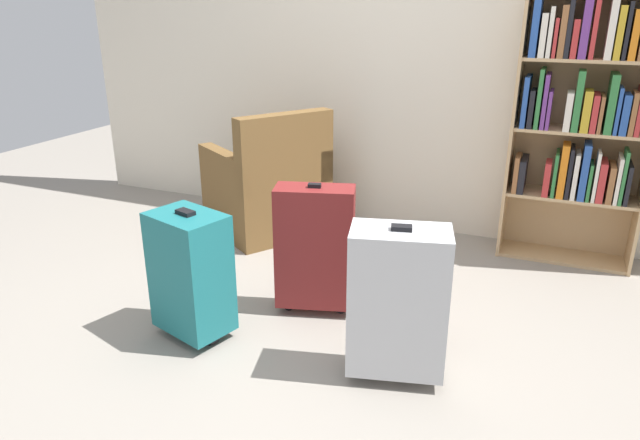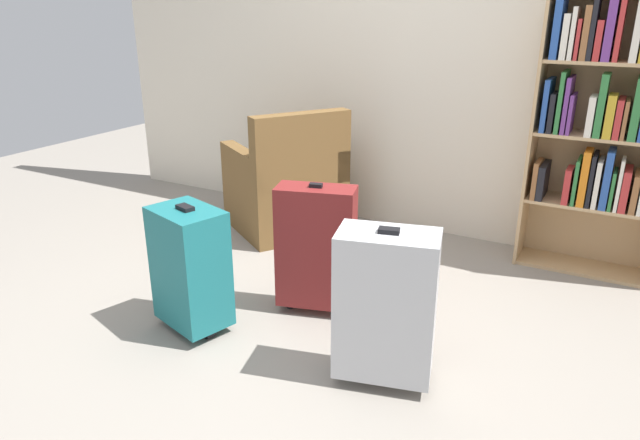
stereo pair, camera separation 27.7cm
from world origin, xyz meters
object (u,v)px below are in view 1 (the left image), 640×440
bookshelf (584,114)px  suitcase_silver (398,301)px  mug (324,245)px  suitcase_dark_red (315,247)px  armchair (268,189)px  suitcase_teal (191,272)px

bookshelf → suitcase_silver: bookshelf is taller
bookshelf → mug: 1.81m
mug → suitcase_silver: 1.45m
suitcase_dark_red → suitcase_silver: 0.69m
armchair → suitcase_dark_red: 1.23m
bookshelf → suitcase_dark_red: bearing=-133.8°
suitcase_teal → suitcase_silver: 1.02m
suitcase_teal → armchair: bearing=102.7°
suitcase_silver → bookshelf: bearing=68.4°
armchair → suitcase_dark_red: (0.77, -0.95, 0.06)m
suitcase_dark_red → mug: bearing=108.7°
suitcase_dark_red → suitcase_silver: suitcase_silver is taller
bookshelf → suitcase_teal: 2.49m
mug → bookshelf: bearing=19.3°
bookshelf → suitcase_silver: (-0.66, -1.68, -0.57)m
bookshelf → suitcase_silver: 1.89m
armchair → suitcase_teal: armchair is taller
bookshelf → suitcase_teal: (-1.68, -1.74, -0.60)m
bookshelf → suitcase_silver: size_ratio=2.31×
bookshelf → mug: bookshelf is taller
mug → suitcase_dark_red: bearing=-71.3°
suitcase_dark_red → suitcase_teal: bearing=-134.6°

